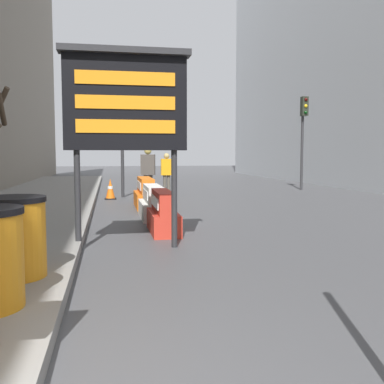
{
  "coord_description": "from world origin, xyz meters",
  "views": [
    {
      "loc": [
        0.46,
        -2.42,
        1.58
      ],
      "look_at": [
        1.92,
        5.44,
        0.91
      ],
      "focal_mm": 42.0,
      "sensor_mm": 36.0,
      "label": 1
    }
  ],
  "objects_px": {
    "barrel_drum_back": "(13,237)",
    "traffic_light_far_side": "(303,123)",
    "message_board": "(126,103)",
    "pedestrian_passerby": "(148,169)",
    "traffic_light_near_curb": "(122,118)",
    "jersey_barrier_red_striped": "(163,214)",
    "traffic_cone_near": "(110,189)",
    "pedestrian_worker": "(167,171)",
    "jersey_barrier_white": "(153,204)",
    "jersey_barrier_orange_near": "(146,194)"
  },
  "relations": [
    {
      "from": "jersey_barrier_red_striped",
      "to": "traffic_cone_near",
      "type": "distance_m",
      "value": 7.18
    },
    {
      "from": "traffic_light_far_side",
      "to": "pedestrian_worker",
      "type": "distance_m",
      "value": 6.89
    },
    {
      "from": "jersey_barrier_white",
      "to": "barrel_drum_back",
      "type": "bearing_deg",
      "value": -110.97
    },
    {
      "from": "traffic_light_near_curb",
      "to": "pedestrian_passerby",
      "type": "bearing_deg",
      "value": -57.41
    },
    {
      "from": "message_board",
      "to": "pedestrian_passerby",
      "type": "distance_m",
      "value": 8.1
    },
    {
      "from": "jersey_barrier_orange_near",
      "to": "pedestrian_passerby",
      "type": "height_order",
      "value": "pedestrian_passerby"
    },
    {
      "from": "traffic_cone_near",
      "to": "jersey_barrier_white",
      "type": "bearing_deg",
      "value": -78.43
    },
    {
      "from": "traffic_cone_near",
      "to": "traffic_light_far_side",
      "type": "height_order",
      "value": "traffic_light_far_side"
    },
    {
      "from": "pedestrian_passerby",
      "to": "traffic_light_far_side",
      "type": "bearing_deg",
      "value": -143.81
    },
    {
      "from": "barrel_drum_back",
      "to": "jersey_barrier_red_striped",
      "type": "distance_m",
      "value": 4.21
    },
    {
      "from": "message_board",
      "to": "jersey_barrier_white",
      "type": "relative_size",
      "value": 1.85
    },
    {
      "from": "jersey_barrier_white",
      "to": "traffic_light_far_side",
      "type": "xyz_separation_m",
      "value": [
        7.46,
        7.79,
        2.63
      ]
    },
    {
      "from": "traffic_light_far_side",
      "to": "jersey_barrier_orange_near",
      "type": "bearing_deg",
      "value": -143.92
    },
    {
      "from": "traffic_cone_near",
      "to": "pedestrian_passerby",
      "type": "distance_m",
      "value": 1.62
    },
    {
      "from": "jersey_barrier_white",
      "to": "pedestrian_passerby",
      "type": "height_order",
      "value": "pedestrian_passerby"
    },
    {
      "from": "message_board",
      "to": "jersey_barrier_orange_near",
      "type": "relative_size",
      "value": 1.65
    },
    {
      "from": "jersey_barrier_orange_near",
      "to": "message_board",
      "type": "bearing_deg",
      "value": -97.52
    },
    {
      "from": "pedestrian_worker",
      "to": "pedestrian_passerby",
      "type": "xyz_separation_m",
      "value": [
        -0.86,
        -1.7,
        0.11
      ]
    },
    {
      "from": "jersey_barrier_red_striped",
      "to": "traffic_cone_near",
      "type": "xyz_separation_m",
      "value": [
        -1.03,
        7.11,
        -0.02
      ]
    },
    {
      "from": "barrel_drum_back",
      "to": "pedestrian_worker",
      "type": "xyz_separation_m",
      "value": [
        3.29,
        11.72,
        0.33
      ]
    },
    {
      "from": "jersey_barrier_white",
      "to": "message_board",
      "type": "bearing_deg",
      "value": -102.35
    },
    {
      "from": "barrel_drum_back",
      "to": "traffic_light_far_side",
      "type": "distance_m",
      "value": 16.72
    },
    {
      "from": "jersey_barrier_red_striped",
      "to": "pedestrian_passerby",
      "type": "height_order",
      "value": "pedestrian_passerby"
    },
    {
      "from": "traffic_cone_near",
      "to": "traffic_light_far_side",
      "type": "relative_size",
      "value": 0.18
    },
    {
      "from": "traffic_light_near_curb",
      "to": "pedestrian_passerby",
      "type": "distance_m",
      "value": 2.38
    },
    {
      "from": "barrel_drum_back",
      "to": "jersey_barrier_white",
      "type": "distance_m",
      "value": 6.08
    },
    {
      "from": "message_board",
      "to": "pedestrian_passerby",
      "type": "xyz_separation_m",
      "value": [
        1.03,
        7.92,
        -1.35
      ]
    },
    {
      "from": "barrel_drum_back",
      "to": "traffic_light_far_side",
      "type": "relative_size",
      "value": 0.23
    },
    {
      "from": "traffic_light_far_side",
      "to": "pedestrian_worker",
      "type": "bearing_deg",
      "value": -164.66
    },
    {
      "from": "traffic_light_near_curb",
      "to": "pedestrian_worker",
      "type": "relative_size",
      "value": 2.44
    },
    {
      "from": "jersey_barrier_red_striped",
      "to": "pedestrian_passerby",
      "type": "relative_size",
      "value": 0.88
    },
    {
      "from": "jersey_barrier_red_striped",
      "to": "jersey_barrier_orange_near",
      "type": "distance_m",
      "value": 4.43
    },
    {
      "from": "jersey_barrier_orange_near",
      "to": "traffic_cone_near",
      "type": "relative_size",
      "value": 2.73
    },
    {
      "from": "pedestrian_passerby",
      "to": "barrel_drum_back",
      "type": "bearing_deg",
      "value": 87.05
    },
    {
      "from": "traffic_cone_near",
      "to": "jersey_barrier_red_striped",
      "type": "bearing_deg",
      "value": -81.76
    },
    {
      "from": "message_board",
      "to": "traffic_light_far_side",
      "type": "height_order",
      "value": "traffic_light_far_side"
    },
    {
      "from": "jersey_barrier_white",
      "to": "traffic_light_far_side",
      "type": "relative_size",
      "value": 0.43
    },
    {
      "from": "pedestrian_passerby",
      "to": "message_board",
      "type": "bearing_deg",
      "value": 93.22
    },
    {
      "from": "traffic_light_far_side",
      "to": "pedestrian_passerby",
      "type": "relative_size",
      "value": 2.26
    },
    {
      "from": "jersey_barrier_red_striped",
      "to": "jersey_barrier_orange_near",
      "type": "bearing_deg",
      "value": 90.0
    },
    {
      "from": "message_board",
      "to": "traffic_light_far_side",
      "type": "bearing_deg",
      "value": 54.03
    },
    {
      "from": "message_board",
      "to": "traffic_cone_near",
      "type": "relative_size",
      "value": 4.5
    },
    {
      "from": "barrel_drum_back",
      "to": "traffic_cone_near",
      "type": "xyz_separation_m",
      "value": [
        1.14,
        10.7,
        -0.28
      ]
    },
    {
      "from": "message_board",
      "to": "traffic_cone_near",
      "type": "bearing_deg",
      "value": 91.65
    },
    {
      "from": "barrel_drum_back",
      "to": "pedestrian_worker",
      "type": "distance_m",
      "value": 12.18
    },
    {
      "from": "jersey_barrier_orange_near",
      "to": "traffic_light_near_curb",
      "type": "distance_m",
      "value": 4.17
    },
    {
      "from": "message_board",
      "to": "pedestrian_worker",
      "type": "relative_size",
      "value": 2.01
    },
    {
      "from": "message_board",
      "to": "jersey_barrier_red_striped",
      "type": "distance_m",
      "value": 2.65
    },
    {
      "from": "jersey_barrier_orange_near",
      "to": "traffic_light_far_side",
      "type": "relative_size",
      "value": 0.48
    },
    {
      "from": "traffic_light_near_curb",
      "to": "traffic_light_far_side",
      "type": "distance_m",
      "value": 8.32
    }
  ]
}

